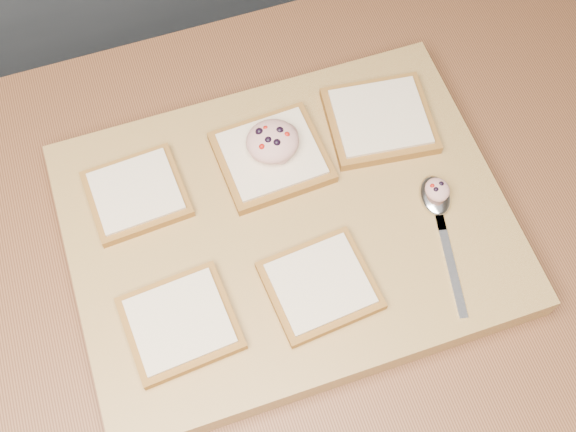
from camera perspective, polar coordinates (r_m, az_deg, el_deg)
The scene contains 11 objects.
ground at distance 1.76m, azimuth -0.72°, elevation -15.27°, with size 4.00×4.00×0.00m, color #515459.
island_counter at distance 1.31m, azimuth -0.95°, elevation -11.60°, with size 2.00×0.80×0.90m.
cutting_board at distance 0.89m, azimuth -0.00°, elevation -0.96°, with size 0.52×0.40×0.04m, color #AB8849.
bread_far_left at distance 0.90m, azimuth -11.89°, elevation 1.75°, with size 0.12×0.11×0.02m.
bread_far_center at distance 0.90m, azimuth -1.30°, elevation 4.71°, with size 0.14×0.13×0.02m.
bread_far_right at distance 0.94m, azimuth 7.26°, elevation 7.56°, with size 0.14×0.13×0.02m.
bread_near_left at distance 0.82m, azimuth -8.52°, elevation -8.36°, with size 0.13×0.12×0.02m.
bread_near_center at distance 0.83m, azimuth 2.55°, elevation -5.49°, with size 0.13×0.12×0.02m.
tuna_salad_dollop at distance 0.88m, azimuth -1.24°, elevation 5.95°, with size 0.07×0.06×0.03m.
spoon at distance 0.89m, azimuth 11.72°, elevation 0.83°, with size 0.06×0.18×0.01m.
spoon_salad at distance 0.88m, azimuth 11.72°, elevation 2.06°, with size 0.03×0.03×0.02m.
Camera 1 is at (-0.08, -0.32, 1.72)m, focal length 45.00 mm.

